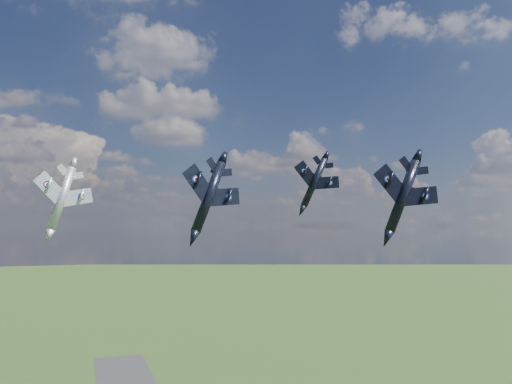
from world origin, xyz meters
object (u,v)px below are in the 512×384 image
object	(u,v)px
jet_high_navy	(314,182)
jet_left_silver	(62,198)
jet_lead_navy	(209,196)
jet_right_navy	(403,196)

from	to	relation	value
jet_high_navy	jet_left_silver	world-z (taller)	jet_high_navy
jet_lead_navy	jet_left_silver	size ratio (longest dim) A/B	1.14
jet_lead_navy	jet_right_navy	world-z (taller)	jet_right_navy
jet_right_navy	jet_high_navy	size ratio (longest dim) A/B	1.02
jet_left_silver	jet_lead_navy	bearing A→B (deg)	-42.09
jet_right_navy	jet_left_silver	xyz separation A→B (m)	(-46.27, 13.43, -0.46)
jet_left_silver	jet_right_navy	bearing A→B (deg)	-38.13
jet_high_navy	jet_left_silver	xyz separation A→B (m)	(-48.61, -19.97, -5.25)
jet_lead_navy	jet_left_silver	distance (m)	20.42
jet_right_navy	jet_left_silver	world-z (taller)	jet_right_navy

